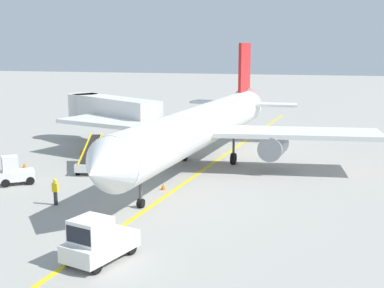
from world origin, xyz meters
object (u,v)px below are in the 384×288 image
object	(u,v)px
airliner	(203,125)
belt_loader_forward_hold	(90,161)
safety_cone_wingtip_right	(24,165)
safety_cone_wingtip_left	(163,187)
jet_bridge	(107,110)
safety_cone_nose_right	(81,152)
baggage_tug_near_wing	(14,172)
ground_crew_marshaller	(55,191)
pushback_tug	(97,241)

from	to	relation	value
airliner	belt_loader_forward_hold	world-z (taller)	airliner
safety_cone_wingtip_right	safety_cone_wingtip_left	bearing A→B (deg)	-14.67
jet_bridge	safety_cone_nose_right	distance (m)	6.20
safety_cone_nose_right	belt_loader_forward_hold	bearing A→B (deg)	-57.94
baggage_tug_near_wing	safety_cone_nose_right	xyz separation A→B (m)	(-0.07, 10.76, -0.71)
baggage_tug_near_wing	safety_cone_wingtip_right	bearing A→B (deg)	114.58
belt_loader_forward_hold	safety_cone_wingtip_right	distance (m)	5.60
airliner	safety_cone_wingtip_left	bearing A→B (deg)	-97.57
safety_cone_wingtip_left	baggage_tug_near_wing	bearing A→B (deg)	-173.23
jet_bridge	belt_loader_forward_hold	size ratio (longest dim) A/B	2.35
baggage_tug_near_wing	ground_crew_marshaller	xyz separation A→B (m)	(5.28, -3.72, -0.02)
pushback_tug	safety_cone_wingtip_left	xyz separation A→B (m)	(-0.72, 12.41, -0.77)
airliner	safety_cone_wingtip_right	world-z (taller)	airliner
pushback_tug	safety_cone_nose_right	size ratio (longest dim) A/B	9.08
belt_loader_forward_hold	jet_bridge	bearing A→B (deg)	106.22
pushback_tug	safety_cone_wingtip_right	world-z (taller)	pushback_tug
jet_bridge	baggage_tug_near_wing	bearing A→B (deg)	-91.00
safety_cone_wingtip_left	safety_cone_wingtip_right	xyz separation A→B (m)	(-12.92, 3.38, 0.00)
ground_crew_marshaller	safety_cone_wingtip_left	distance (m)	7.47
belt_loader_forward_hold	safety_cone_nose_right	distance (m)	6.58
jet_bridge	pushback_tug	size ratio (longest dim) A/B	3.03
baggage_tug_near_wing	ground_crew_marshaller	world-z (taller)	baggage_tug_near_wing
jet_bridge	pushback_tug	world-z (taller)	jet_bridge
jet_bridge	baggage_tug_near_wing	distance (m)	16.20
safety_cone_nose_right	ground_crew_marshaller	bearing A→B (deg)	-69.72
pushback_tug	belt_loader_forward_hold	bearing A→B (deg)	116.35
safety_cone_nose_right	safety_cone_wingtip_right	distance (m)	6.44
jet_bridge	baggage_tug_near_wing	size ratio (longest dim) A/B	4.50
airliner	ground_crew_marshaller	distance (m)	14.56
belt_loader_forward_hold	safety_cone_wingtip_left	bearing A→B (deg)	-28.02
pushback_tug	baggage_tug_near_wing	world-z (taller)	pushback_tug
jet_bridge	safety_cone_wingtip_right	bearing A→B (deg)	-102.02
airliner	safety_cone_wingtip_left	world-z (taller)	airliner
baggage_tug_near_wing	ground_crew_marshaller	distance (m)	6.46
jet_bridge	safety_cone_wingtip_right	xyz separation A→B (m)	(-2.41, -11.32, -3.32)
ground_crew_marshaller	safety_cone_nose_right	bearing A→B (deg)	110.28
baggage_tug_near_wing	belt_loader_forward_hold	world-z (taller)	belt_loader_forward_hold
pushback_tug	safety_cone_wingtip_left	distance (m)	12.46
airliner	ground_crew_marshaller	world-z (taller)	airliner
jet_bridge	safety_cone_wingtip_right	world-z (taller)	jet_bridge
jet_bridge	ground_crew_marshaller	xyz separation A→B (m)	(5.01, -19.70, -2.63)
safety_cone_nose_right	safety_cone_wingtip_right	bearing A→B (deg)	-108.71
safety_cone_nose_right	baggage_tug_near_wing	bearing A→B (deg)	-89.64
pushback_tug	ground_crew_marshaller	bearing A→B (deg)	130.00
safety_cone_wingtip_left	safety_cone_wingtip_right	size ratio (longest dim) A/B	1.00
ground_crew_marshaller	safety_cone_wingtip_right	distance (m)	11.21
safety_cone_wingtip_right	airliner	bearing A→B (deg)	17.46
jet_bridge	safety_cone_nose_right	world-z (taller)	jet_bridge
airliner	pushback_tug	size ratio (longest dim) A/B	8.85
ground_crew_marshaller	belt_loader_forward_hold	bearing A→B (deg)	101.85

